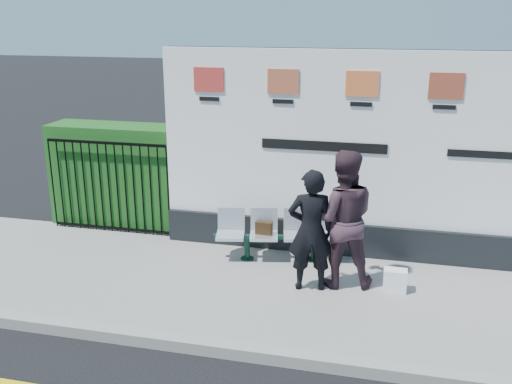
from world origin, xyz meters
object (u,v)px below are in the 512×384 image
billboard (437,175)px  woman_right (342,219)px  bench (280,247)px  woman_left (311,230)px

billboard → woman_right: billboard is taller
bench → woman_right: bearing=-43.2°
billboard → bench: size_ratio=4.28×
woman_right → billboard: bearing=-149.6°
billboard → bench: 2.44m
billboard → woman_left: (-1.59, -1.28, -0.49)m
billboard → bench: (-2.13, -0.48, -1.10)m
bench → woman_right: size_ratio=1.02×
woman_left → billboard: bearing=-153.5°
bench → woman_left: bearing=-67.3°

